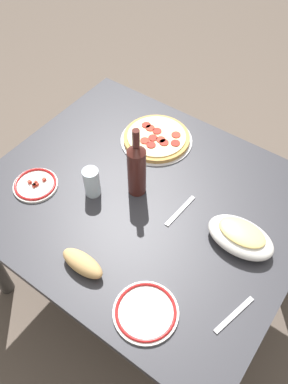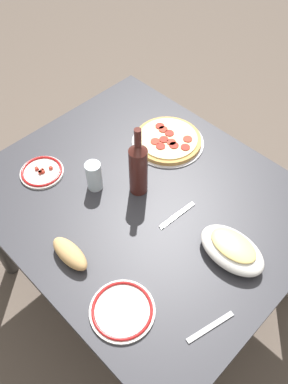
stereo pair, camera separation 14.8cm
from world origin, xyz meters
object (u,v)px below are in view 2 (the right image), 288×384
(baked_pasta_dish, at_px, (232,249))
(wine_bottle, at_px, (138,167))
(pepperoni_pizza, at_px, (168,140))
(side_plate_far, at_px, (42,172))
(dining_table, at_px, (144,213))
(water_glass, at_px, (94,176))
(bread_loaf, at_px, (70,254))
(side_plate_near, at_px, (122,310))

(baked_pasta_dish, height_order, wine_bottle, wine_bottle)
(pepperoni_pizza, height_order, wine_bottle, wine_bottle)
(wine_bottle, bearing_deg, side_plate_far, 33.14)
(side_plate_far, bearing_deg, dining_table, -151.36)
(dining_table, xyz_separation_m, side_plate_far, (0.38, 0.20, 0.12))
(baked_pasta_dish, bearing_deg, side_plate_far, 17.10)
(pepperoni_pizza, xyz_separation_m, water_glass, (0.03, 0.38, 0.05))
(baked_pasta_dish, relative_size, side_plate_far, 1.37)
(baked_pasta_dish, relative_size, bread_loaf, 1.47)
(pepperoni_pizza, xyz_separation_m, baked_pasta_dish, (-0.53, 0.25, 0.03))
(pepperoni_pizza, height_order, baked_pasta_dish, baked_pasta_dish)
(water_glass, bearing_deg, pepperoni_pizza, -95.22)
(pepperoni_pizza, bearing_deg, side_plate_far, 63.97)
(bread_loaf, bearing_deg, baked_pasta_dish, -133.68)
(water_glass, distance_m, side_plate_near, 0.52)
(baked_pasta_dish, xyz_separation_m, wine_bottle, (0.43, 0.02, 0.08))
(side_plate_far, bearing_deg, side_plate_near, 165.86)
(pepperoni_pizza, relative_size, wine_bottle, 1.00)
(side_plate_far, bearing_deg, water_glass, -152.02)
(wine_bottle, height_order, side_plate_near, wine_bottle)
(side_plate_near, bearing_deg, side_plate_far, -14.14)
(dining_table, distance_m, side_plate_far, 0.44)
(baked_pasta_dish, distance_m, wine_bottle, 0.44)
(baked_pasta_dish, xyz_separation_m, bread_loaf, (0.38, 0.39, -0.01))
(dining_table, bearing_deg, bread_loaf, 91.96)
(wine_bottle, distance_m, side_plate_near, 0.51)
(baked_pasta_dish, height_order, side_plate_near, baked_pasta_dish)
(pepperoni_pizza, height_order, water_glass, water_glass)
(side_plate_far, xyz_separation_m, bread_loaf, (-0.39, 0.16, 0.02))
(wine_bottle, distance_m, bread_loaf, 0.39)
(pepperoni_pizza, xyz_separation_m, side_plate_far, (0.24, 0.49, -0.01))
(water_glass, bearing_deg, bread_loaf, 124.65)
(water_glass, distance_m, side_plate_far, 0.24)
(side_plate_near, distance_m, side_plate_far, 0.67)
(wine_bottle, height_order, bread_loaf, wine_bottle)
(dining_table, relative_size, pepperoni_pizza, 3.90)
(baked_pasta_dish, xyz_separation_m, side_plate_near, (0.12, 0.40, -0.03))
(baked_pasta_dish, bearing_deg, bread_loaf, 46.32)
(baked_pasta_dish, bearing_deg, water_glass, 12.76)
(pepperoni_pizza, height_order, bread_loaf, bread_loaf)
(water_glass, xyz_separation_m, bread_loaf, (-0.18, 0.27, -0.03))
(dining_table, xyz_separation_m, wine_bottle, (0.04, -0.01, 0.23))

